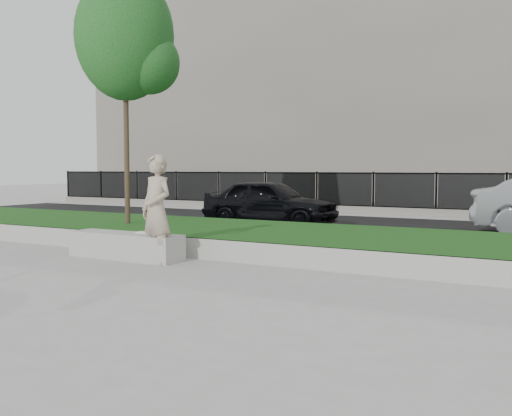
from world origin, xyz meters
The scene contains 12 objects.
ground centered at (0.00, 0.00, 0.00)m, with size 90.00×90.00×0.00m, color gray.
grass_bank centered at (0.00, 3.00, 0.20)m, with size 34.00×4.00×0.40m, color black.
grass_kerb centered at (0.00, 1.04, 0.20)m, with size 34.00×0.08×0.40m, color #98958E.
street centered at (0.00, 8.50, 0.02)m, with size 34.00×7.00×0.04m, color black.
far_pavement centered at (0.00, 13.00, 0.06)m, with size 34.00×3.00×0.12m, color gray.
iron_fence centered at (0.00, 12.00, 0.54)m, with size 32.00×0.30×1.50m.
building_facade centered at (0.00, 20.00, 5.00)m, with size 34.00×10.00×10.00m, color slate.
stone_bench centered at (-1.86, 0.40, 0.25)m, with size 2.42×0.61×0.50m, color #98958E.
man centered at (-0.92, 0.18, 1.00)m, with size 0.73×0.48×1.99m, color tan.
book centered at (-1.55, 0.55, 0.51)m, with size 0.24×0.18×0.03m, color beige.
young_tree centered at (-3.75, 2.71, 4.79)m, with size 2.46×2.36×6.03m.
car_dark centered at (-2.22, 7.10, 0.73)m, with size 1.64×4.08×1.39m, color black.
Camera 1 is at (5.66, -7.93, 1.74)m, focal length 40.00 mm.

